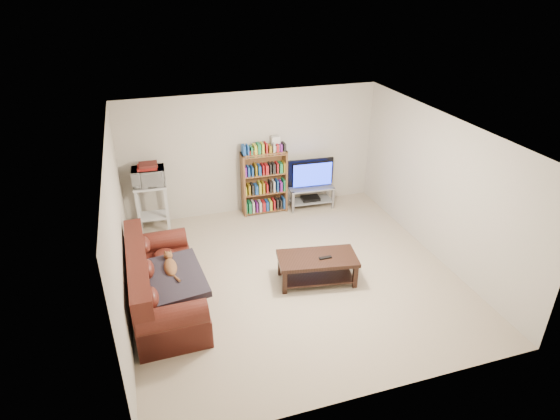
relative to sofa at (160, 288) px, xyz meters
name	(u,v)px	position (x,y,z in m)	size (l,w,h in m)	color
floor	(293,275)	(2.07, 0.15, -0.32)	(5.00, 5.00, 0.00)	#C7B294
ceiling	(296,131)	(2.07, 0.15, 2.08)	(5.00, 5.00, 0.00)	white
wall_back	(253,153)	(2.07, 2.65, 0.88)	(5.00, 5.00, 0.00)	beige
wall_front	(373,314)	(2.07, -2.35, 0.88)	(5.00, 5.00, 0.00)	beige
wall_left	(119,234)	(-0.43, 0.15, 0.88)	(5.00, 5.00, 0.00)	beige
wall_right	(439,188)	(4.57, 0.15, 0.88)	(5.00, 5.00, 0.00)	beige
sofa	(160,288)	(0.00, 0.00, 0.00)	(0.97, 2.18, 0.92)	#531D15
blanket	(173,279)	(0.19, -0.14, 0.22)	(0.83, 1.08, 0.10)	#2B2630
cat	(170,267)	(0.18, 0.05, 0.28)	(0.24, 0.59, 0.18)	brown
coffee_table	(317,264)	(2.38, -0.09, -0.02)	(1.30, 0.80, 0.44)	black
remote	(325,258)	(2.48, -0.16, 0.13)	(0.20, 0.06, 0.02)	black
tv_stand	(311,193)	(3.20, 2.35, -0.02)	(0.93, 0.46, 0.45)	#999EA3
television	(311,174)	(3.20, 2.35, 0.41)	(0.97, 0.13, 0.56)	black
dvd_player	(310,198)	(3.20, 2.35, -0.13)	(0.36, 0.25, 0.06)	black
bookshelf	(264,182)	(2.24, 2.43, 0.34)	(0.89, 0.28, 1.28)	brown
shelf_clutter	(268,146)	(2.34, 2.44, 1.06)	(0.65, 0.20, 0.28)	silver
microwave_stand	(152,201)	(0.08, 2.33, 0.27)	(0.60, 0.45, 0.93)	silver
microwave	(149,177)	(0.08, 2.33, 0.76)	(0.57, 0.39, 0.32)	silver
game_boxes	(147,167)	(0.08, 2.33, 0.94)	(0.34, 0.30, 0.05)	maroon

